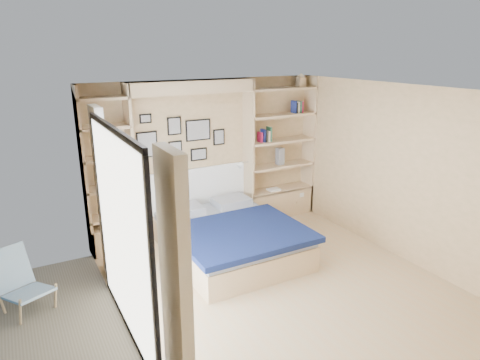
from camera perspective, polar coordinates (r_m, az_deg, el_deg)
ground at (r=5.77m, az=5.42°, el=-13.78°), size 4.50×4.50×0.00m
room_shell at (r=6.38m, az=-4.88°, el=-0.06°), size 4.50×4.50×4.50m
bed at (r=6.40m, az=-1.40°, el=-7.59°), size 1.78×2.24×1.07m
photo_gallery at (r=6.85m, az=-7.91°, el=5.61°), size 1.48×0.02×0.82m
reading_lamps at (r=6.83m, az=-5.87°, el=1.28°), size 1.92×0.12×0.15m
shelf_decor at (r=7.38m, az=3.72°, el=7.13°), size 3.58×0.23×2.03m
deck_chair at (r=5.74m, az=-27.24°, el=-11.93°), size 0.70×0.85×0.74m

